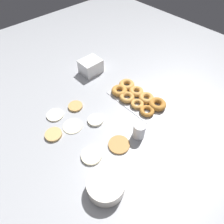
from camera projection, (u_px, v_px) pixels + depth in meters
ground_plane at (101, 124)px, 1.15m from camera, size 3.00×3.00×0.00m
pancake_0 at (96, 120)px, 1.16m from camera, size 0.09×0.09×0.02m
pancake_1 at (91, 156)px, 1.01m from camera, size 0.11×0.11×0.01m
pancake_2 at (55, 115)px, 1.19m from camera, size 0.10×0.10×0.01m
pancake_3 at (73, 126)px, 1.14m from camera, size 0.11×0.11×0.01m
pancake_4 at (53, 135)px, 1.10m from camera, size 0.09×0.09×0.02m
pancake_5 at (119, 145)px, 1.06m from camera, size 0.11×0.11×0.01m
pancake_6 at (75, 106)px, 1.24m from camera, size 0.09×0.09×0.01m
donut_tray at (137, 97)px, 1.27m from camera, size 0.36×0.20×0.04m
batter_bowl at (106, 185)px, 0.88m from camera, size 0.17×0.17×0.07m
container_stack at (91, 66)px, 1.43m from camera, size 0.12×0.14×0.10m
paper_cup at (139, 130)px, 1.07m from camera, size 0.07×0.07×0.09m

